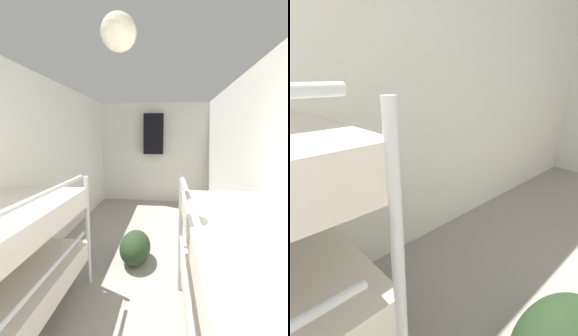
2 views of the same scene
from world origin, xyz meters
TOP-DOWN VIEW (x-y plane):
  - wall_left at (-1.25, 2.76)m, footprint 0.06×5.65m

SIDE VIEW (x-z plane):
  - wall_left at x=-1.25m, z-range 0.00..2.28m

